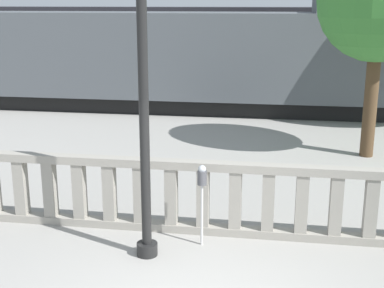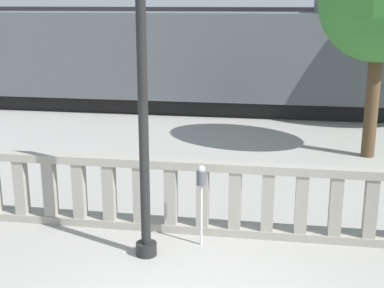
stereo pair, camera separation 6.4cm
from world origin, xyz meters
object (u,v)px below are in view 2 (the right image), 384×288
Objects in this scene: parking_meter at (201,183)px; train_near at (134,58)px; train_far at (172,31)px; lamppost at (141,14)px; tree_right at (381,2)px.

train_near is at bearing 110.61° from parking_meter.
train_near is at bearing -82.70° from train_far.
lamppost is 1.16× the size of tree_right.
train_near is 0.70× the size of train_far.
train_near reaches higher than train_far.
parking_meter is 30.03m from train_far.
lamppost is 4.56× the size of parking_meter.
tree_right is at bearing 59.26° from parking_meter.
train_far is at bearing 102.47° from parking_meter.
train_far is (-2.35, 18.31, -0.02)m from train_near.
lamppost is at bearing -147.53° from parking_meter.
train_far is 5.02× the size of tree_right.
tree_right reaches higher than train_far.
parking_meter is at bearing -120.74° from tree_right.
tree_right is at bearing -67.18° from train_far.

